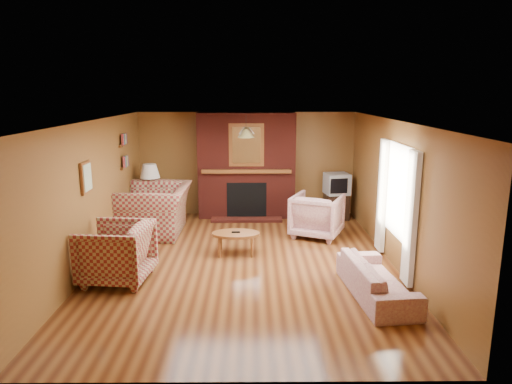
{
  "coord_description": "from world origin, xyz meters",
  "views": [
    {
      "loc": [
        0.13,
        -7.32,
        2.87
      ],
      "look_at": [
        0.2,
        0.6,
        1.11
      ],
      "focal_mm": 32.0,
      "sensor_mm": 36.0,
      "label": 1
    }
  ],
  "objects_px": {
    "tv_stand": "(336,206)",
    "side_table": "(152,210)",
    "plaid_loveseat": "(156,210)",
    "floral_armchair": "(317,215)",
    "fireplace": "(247,166)",
    "coffee_table": "(236,235)",
    "floral_sofa": "(377,279)",
    "table_lamp": "(150,178)",
    "crt_tv": "(337,184)",
    "plaid_armchair": "(116,253)"
  },
  "relations": [
    {
      "from": "side_table",
      "to": "table_lamp",
      "type": "xyz_separation_m",
      "value": [
        0.0,
        0.0,
        0.7
      ]
    },
    {
      "from": "side_table",
      "to": "crt_tv",
      "type": "xyz_separation_m",
      "value": [
        4.15,
        0.34,
        0.51
      ]
    },
    {
      "from": "fireplace",
      "to": "coffee_table",
      "type": "height_order",
      "value": "fireplace"
    },
    {
      "from": "side_table",
      "to": "plaid_armchair",
      "type": "bearing_deg",
      "value": -87.29
    },
    {
      "from": "coffee_table",
      "to": "plaid_loveseat",
      "type": "bearing_deg",
      "value": 143.03
    },
    {
      "from": "crt_tv",
      "to": "side_table",
      "type": "bearing_deg",
      "value": -175.26
    },
    {
      "from": "floral_sofa",
      "to": "coffee_table",
      "type": "distance_m",
      "value": 2.69
    },
    {
      "from": "plaid_loveseat",
      "to": "table_lamp",
      "type": "height_order",
      "value": "table_lamp"
    },
    {
      "from": "floral_armchair",
      "to": "floral_sofa",
      "type": "bearing_deg",
      "value": 124.01
    },
    {
      "from": "plaid_loveseat",
      "to": "floral_sofa",
      "type": "xyz_separation_m",
      "value": [
        3.75,
        -2.99,
        -0.24
      ]
    },
    {
      "from": "floral_armchair",
      "to": "plaid_loveseat",
      "type": "bearing_deg",
      "value": 20.35
    },
    {
      "from": "fireplace",
      "to": "coffee_table",
      "type": "xyz_separation_m",
      "value": [
        -0.17,
        -2.54,
        -0.83
      ]
    },
    {
      "from": "side_table",
      "to": "fireplace",
      "type": "bearing_deg",
      "value": 14.29
    },
    {
      "from": "coffee_table",
      "to": "fireplace",
      "type": "bearing_deg",
      "value": 86.25
    },
    {
      "from": "side_table",
      "to": "tv_stand",
      "type": "distance_m",
      "value": 4.16
    },
    {
      "from": "coffee_table",
      "to": "side_table",
      "type": "bearing_deg",
      "value": 134.01
    },
    {
      "from": "table_lamp",
      "to": "floral_sofa",
      "type": "bearing_deg",
      "value": -42.94
    },
    {
      "from": "plaid_armchair",
      "to": "crt_tv",
      "type": "xyz_separation_m",
      "value": [
        4.0,
        3.51,
        0.36
      ]
    },
    {
      "from": "fireplace",
      "to": "floral_armchair",
      "type": "relative_size",
      "value": 2.53
    },
    {
      "from": "crt_tv",
      "to": "table_lamp",
      "type": "bearing_deg",
      "value": -175.26
    },
    {
      "from": "floral_armchair",
      "to": "tv_stand",
      "type": "bearing_deg",
      "value": -90.92
    },
    {
      "from": "plaid_loveseat",
      "to": "floral_armchair",
      "type": "distance_m",
      "value": 3.29
    },
    {
      "from": "coffee_table",
      "to": "floral_armchair",
      "type": "bearing_deg",
      "value": 33.04
    },
    {
      "from": "floral_sofa",
      "to": "side_table",
      "type": "height_order",
      "value": "side_table"
    },
    {
      "from": "plaid_loveseat",
      "to": "side_table",
      "type": "relative_size",
      "value": 2.5
    },
    {
      "from": "table_lamp",
      "to": "crt_tv",
      "type": "height_order",
      "value": "table_lamp"
    },
    {
      "from": "plaid_armchair",
      "to": "side_table",
      "type": "distance_m",
      "value": 3.18
    },
    {
      "from": "floral_sofa",
      "to": "table_lamp",
      "type": "relative_size",
      "value": 2.44
    },
    {
      "from": "side_table",
      "to": "plaid_loveseat",
      "type": "bearing_deg",
      "value": -71.2
    },
    {
      "from": "plaid_armchair",
      "to": "table_lamp",
      "type": "height_order",
      "value": "table_lamp"
    },
    {
      "from": "fireplace",
      "to": "crt_tv",
      "type": "height_order",
      "value": "fireplace"
    },
    {
      "from": "side_table",
      "to": "tv_stand",
      "type": "xyz_separation_m",
      "value": [
        4.15,
        0.35,
        -0.02
      ]
    },
    {
      "from": "plaid_loveseat",
      "to": "coffee_table",
      "type": "bearing_deg",
      "value": 53.54
    },
    {
      "from": "table_lamp",
      "to": "tv_stand",
      "type": "relative_size",
      "value": 1.23
    },
    {
      "from": "coffee_table",
      "to": "crt_tv",
      "type": "bearing_deg",
      "value": 46.63
    },
    {
      "from": "fireplace",
      "to": "floral_sofa",
      "type": "relative_size",
      "value": 1.38
    },
    {
      "from": "coffee_table",
      "to": "side_table",
      "type": "relative_size",
      "value": 1.39
    },
    {
      "from": "crt_tv",
      "to": "coffee_table",
      "type": "bearing_deg",
      "value": -133.37
    },
    {
      "from": "floral_armchair",
      "to": "side_table",
      "type": "relative_size",
      "value": 1.55
    },
    {
      "from": "coffee_table",
      "to": "plaid_armchair",
      "type": "bearing_deg",
      "value": -146.8
    },
    {
      "from": "side_table",
      "to": "floral_armchair",
      "type": "bearing_deg",
      "value": -15.27
    },
    {
      "from": "floral_sofa",
      "to": "crt_tv",
      "type": "relative_size",
      "value": 2.96
    },
    {
      "from": "tv_stand",
      "to": "side_table",
      "type": "bearing_deg",
      "value": -177.0
    },
    {
      "from": "plaid_loveseat",
      "to": "floral_armchair",
      "type": "xyz_separation_m",
      "value": [
        3.28,
        -0.23,
        -0.06
      ]
    },
    {
      "from": "coffee_table",
      "to": "tv_stand",
      "type": "xyz_separation_m",
      "value": [
        2.22,
        2.35,
        -0.06
      ]
    },
    {
      "from": "floral_sofa",
      "to": "tv_stand",
      "type": "bearing_deg",
      "value": -7.76
    },
    {
      "from": "fireplace",
      "to": "crt_tv",
      "type": "distance_m",
      "value": 2.09
    },
    {
      "from": "plaid_loveseat",
      "to": "floral_sofa",
      "type": "relative_size",
      "value": 0.88
    },
    {
      "from": "fireplace",
      "to": "plaid_loveseat",
      "type": "bearing_deg",
      "value": -145.55
    },
    {
      "from": "side_table",
      "to": "table_lamp",
      "type": "bearing_deg",
      "value": 0.0
    }
  ]
}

